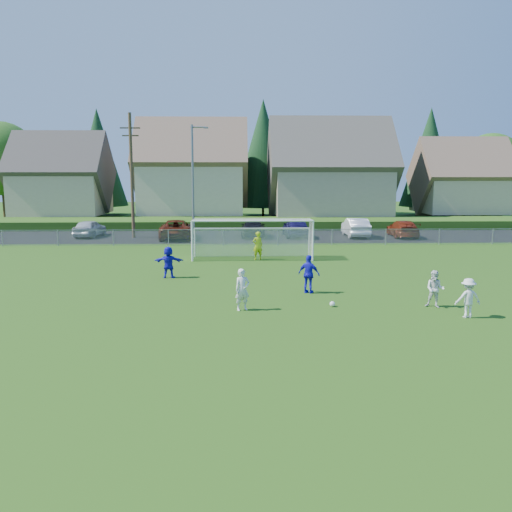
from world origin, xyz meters
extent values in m
plane|color=#193D0C|center=(0.00, 0.00, 0.00)|extent=(160.00, 160.00, 0.00)
plane|color=black|center=(0.00, 27.50, 0.01)|extent=(60.00, 60.00, 0.00)
cube|color=#1E420F|center=(0.00, 35.00, 0.40)|extent=(70.00, 6.00, 0.80)
sphere|color=white|center=(2.95, 3.68, 0.11)|extent=(0.22, 0.22, 0.22)
imported|color=silver|center=(-0.67, 3.23, 0.82)|extent=(0.71, 0.60, 1.65)
imported|color=silver|center=(7.00, 3.44, 0.75)|extent=(0.90, 0.83, 1.50)
imported|color=silver|center=(7.69, 1.91, 0.74)|extent=(0.99, 0.60, 1.48)
imported|color=#1815C5|center=(2.31, 6.17, 0.86)|extent=(1.08, 0.86, 1.72)
imported|color=#1815C5|center=(-4.41, 9.89, 0.81)|extent=(1.52, 0.53, 1.62)
imported|color=#C3D719|center=(0.32, 15.50, 0.87)|extent=(0.73, 0.58, 1.74)
imported|color=#B9BDC1|center=(-13.28, 27.75, 0.71)|extent=(2.11, 4.33, 1.42)
imported|color=#521809|center=(-5.93, 26.25, 0.77)|extent=(2.98, 5.71, 1.53)
imported|color=black|center=(0.31, 27.28, 0.69)|extent=(2.11, 4.85, 1.39)
imported|color=#191448|center=(3.84, 27.08, 0.80)|extent=(2.01, 4.74, 1.60)
imported|color=white|center=(8.85, 27.18, 0.77)|extent=(1.70, 4.72, 1.55)
imported|color=maroon|center=(12.70, 26.80, 0.69)|extent=(2.22, 4.86, 1.38)
cylinder|color=white|center=(-3.65, 15.00, 1.22)|extent=(0.12, 0.12, 2.44)
cylinder|color=white|center=(3.65, 15.00, 1.22)|extent=(0.12, 0.12, 2.44)
cylinder|color=white|center=(0.00, 15.00, 2.44)|extent=(7.30, 0.12, 0.12)
cylinder|color=white|center=(-3.65, 16.80, 0.90)|extent=(0.08, 0.08, 1.80)
cylinder|color=white|center=(3.65, 16.80, 0.90)|extent=(0.08, 0.08, 1.80)
cylinder|color=white|center=(0.00, 16.80, 1.80)|extent=(7.30, 0.08, 0.08)
cube|color=silver|center=(0.00, 16.80, 0.90)|extent=(7.30, 0.02, 1.80)
cube|color=silver|center=(-3.65, 15.90, 1.22)|extent=(0.02, 1.80, 2.44)
cube|color=silver|center=(3.65, 15.90, 1.22)|extent=(0.02, 1.80, 2.44)
cube|color=silver|center=(0.00, 15.90, 2.44)|extent=(7.30, 1.80, 0.02)
cube|color=gray|center=(0.00, 22.00, 1.18)|extent=(52.00, 0.03, 0.03)
cube|color=gray|center=(0.00, 22.00, 0.60)|extent=(52.00, 0.02, 1.14)
cylinder|color=gray|center=(0.00, 22.00, 0.60)|extent=(0.06, 0.06, 1.20)
cylinder|color=slate|center=(-4.50, 26.00, 4.50)|extent=(0.18, 0.18, 9.00)
cylinder|color=slate|center=(-4.00, 26.00, 8.80)|extent=(1.20, 0.12, 0.12)
cube|color=slate|center=(-3.40, 26.00, 8.75)|extent=(0.36, 0.18, 0.12)
cylinder|color=#473321|center=(-9.50, 27.00, 5.00)|extent=(0.26, 0.26, 10.00)
cube|color=#473321|center=(-9.50, 27.00, 8.80)|extent=(1.60, 0.10, 0.10)
cube|color=#473321|center=(-9.50, 27.00, 8.20)|extent=(1.30, 0.10, 0.10)
cube|color=tan|center=(-20.00, 42.00, 3.05)|extent=(9.00, 8.00, 4.50)
pyramid|color=#423D38|center=(-20.00, 42.00, 9.71)|extent=(9.90, 8.80, 4.41)
cube|color=#C6B58E|center=(-6.00, 43.00, 3.55)|extent=(11.00, 9.00, 5.50)
pyramid|color=brown|center=(-6.00, 43.00, 11.26)|extent=(12.10, 9.90, 4.96)
cube|color=tan|center=(9.00, 42.00, 3.30)|extent=(12.00, 10.00, 5.00)
pyramid|color=#4C473F|center=(9.00, 42.00, 11.32)|extent=(13.20, 11.00, 5.52)
cube|color=tan|center=(24.00, 43.00, 2.80)|extent=(9.00, 8.00, 4.00)
pyramid|color=brown|center=(24.00, 43.00, 9.21)|extent=(9.90, 8.80, 4.41)
cylinder|color=#382616|center=(-28.00, 46.00, 1.98)|extent=(0.36, 0.36, 3.96)
sphere|color=#2B5B19|center=(-28.00, 46.00, 6.82)|extent=(8.36, 8.36, 8.36)
cylinder|color=#382616|center=(-18.00, 50.00, 0.60)|extent=(0.30, 0.30, 1.20)
cone|color=#143819|center=(-18.00, 50.00, 7.05)|extent=(6.76, 6.76, 11.70)
cylinder|color=#382616|center=(-8.00, 51.00, 0.60)|extent=(0.30, 0.30, 1.20)
cone|color=#143819|center=(-8.00, 51.00, 6.60)|extent=(6.24, 6.24, 10.80)
cylinder|color=#382616|center=(2.00, 48.00, 0.60)|extent=(0.30, 0.30, 1.20)
cone|color=#143819|center=(2.00, 48.00, 7.50)|extent=(7.28, 7.28, 12.60)
cylinder|color=#382616|center=(12.00, 50.00, 1.98)|extent=(0.36, 0.36, 3.96)
sphere|color=#2B5B19|center=(12.00, 50.00, 6.82)|extent=(8.36, 8.36, 8.36)
cylinder|color=#382616|center=(22.00, 48.00, 0.60)|extent=(0.30, 0.30, 1.20)
cone|color=#143819|center=(22.00, 48.00, 7.05)|extent=(6.76, 6.76, 11.70)
cylinder|color=#382616|center=(30.00, 49.00, 1.80)|extent=(0.36, 0.36, 3.60)
sphere|color=#2B5B19|center=(30.00, 49.00, 6.20)|extent=(7.60, 7.60, 7.60)
camera|label=1|loc=(-0.73, -17.40, 5.38)|focal=38.00mm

